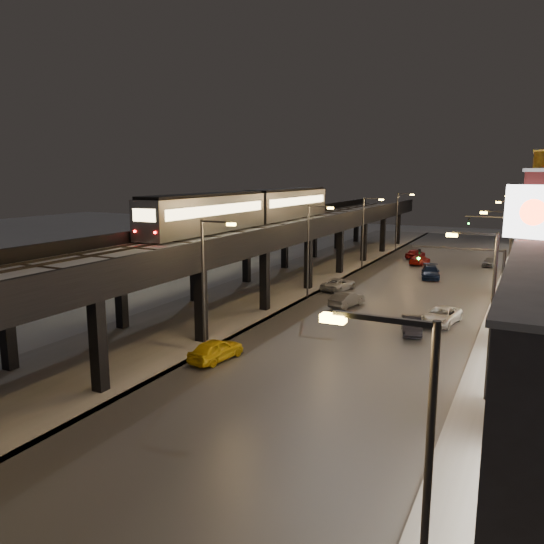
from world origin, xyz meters
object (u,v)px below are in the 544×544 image
at_px(car_mid_dark, 420,260).
at_px(sign_citgo, 530,244).
at_px(car_taxi, 216,350).
at_px(car_mid_silver, 339,285).
at_px(car_onc_dark, 441,316).
at_px(subway_train, 253,207).
at_px(car_onc_white, 430,273).
at_px(car_onc_red, 490,262).
at_px(car_onc_silver, 412,326).
at_px(car_far_white, 415,254).
at_px(car_near_white, 347,300).

bearing_deg(car_mid_dark, sign_citgo, 115.58).
height_order(car_taxi, car_mid_silver, car_taxi).
bearing_deg(car_onc_dark, car_taxi, -118.01).
height_order(subway_train, car_mid_dark, subway_train).
bearing_deg(car_onc_white, car_onc_dark, -88.98).
height_order(car_onc_white, car_onc_red, car_onc_white).
xyz_separation_m(car_mid_dark, car_onc_white, (3.00, -9.09, 0.08)).
bearing_deg(car_onc_white, car_taxi, -113.61).
distance_m(car_onc_white, car_onc_red, 12.93).
bearing_deg(sign_citgo, car_onc_silver, 120.82).
bearing_deg(car_onc_white, car_onc_silver, -94.76).
distance_m(car_onc_red, sign_citgo, 48.10).
distance_m(car_onc_silver, sign_citgo, 16.86).
relative_size(subway_train, car_taxi, 8.55).
height_order(car_far_white, sign_citgo, sign_citgo).
distance_m(car_mid_silver, car_onc_white, 13.06).
distance_m(car_near_white, car_mid_silver, 6.90).
distance_m(car_near_white, car_onc_dark, 8.81).
distance_m(subway_train, car_onc_silver, 23.64).
relative_size(car_taxi, car_far_white, 1.03).
xyz_separation_m(car_taxi, car_mid_silver, (0.10, 23.46, -0.06)).
distance_m(car_mid_dark, car_far_white, 5.13).
bearing_deg(car_near_white, car_onc_red, -96.96).
xyz_separation_m(car_near_white, sign_citgo, (14.59, -18.46, 8.11)).
xyz_separation_m(car_mid_silver, sign_citgo, (17.54, -24.69, 8.15)).
xyz_separation_m(car_near_white, car_onc_white, (4.40, 17.03, 0.01)).
relative_size(car_onc_white, car_onc_red, 1.33).
xyz_separation_m(subway_train, car_mid_silver, (9.46, 0.99, -7.73)).
relative_size(car_mid_dark, car_onc_silver, 1.10).
relative_size(car_mid_silver, car_far_white, 1.14).
bearing_deg(car_taxi, car_onc_dark, -119.17).
bearing_deg(car_mid_dark, car_mid_silver, 86.76).
xyz_separation_m(car_near_white, car_onc_dark, (8.57, -2.04, -0.02)).
bearing_deg(car_near_white, subway_train, -10.78).
xyz_separation_m(subway_train, car_onc_red, (22.33, 23.48, -7.76)).
height_order(car_taxi, car_onc_white, car_taxi).
bearing_deg(sign_citgo, car_onc_white, 106.03).
bearing_deg(car_onc_red, car_near_white, -102.08).
xyz_separation_m(car_near_white, car_mid_dark, (1.40, 26.12, -0.07)).
height_order(car_taxi, car_onc_silver, car_taxi).
distance_m(car_mid_dark, car_onc_white, 9.58).
bearing_deg(car_onc_white, car_mid_dark, 96.91).
xyz_separation_m(car_onc_silver, car_onc_red, (2.90, 34.49, -0.03)).
relative_size(car_mid_dark, car_far_white, 1.06).
distance_m(car_taxi, car_onc_white, 35.05).
distance_m(car_onc_dark, sign_citgo, 19.28).
xyz_separation_m(car_mid_dark, car_far_white, (-1.56, 4.89, 0.07)).
bearing_deg(car_mid_silver, car_far_white, -88.03).
bearing_deg(car_onc_red, car_onc_dark, -85.54).
distance_m(car_mid_silver, car_onc_red, 25.91).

